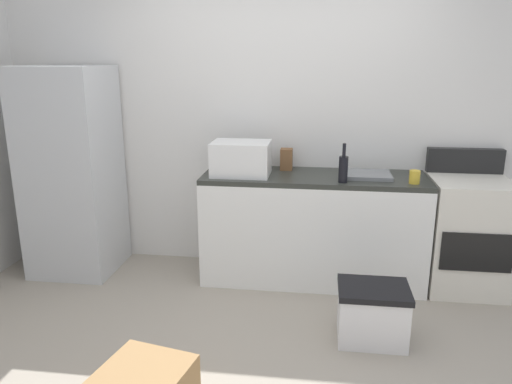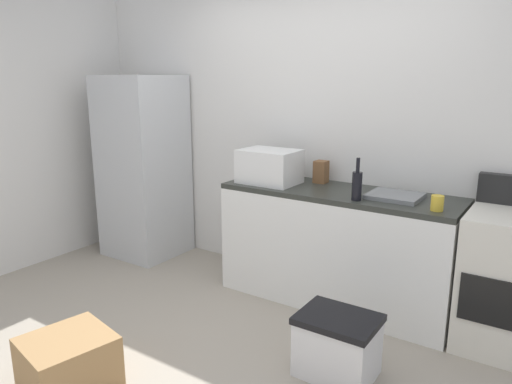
{
  "view_description": "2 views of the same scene",
  "coord_description": "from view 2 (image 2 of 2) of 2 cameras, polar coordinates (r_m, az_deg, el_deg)",
  "views": [
    {
      "loc": [
        0.34,
        -2.69,
        1.83
      ],
      "look_at": [
        -0.1,
        0.63,
        0.9
      ],
      "focal_mm": 34.54,
      "sensor_mm": 36.0,
      "label": 1
    },
    {
      "loc": [
        1.72,
        -2.09,
        1.74
      ],
      "look_at": [
        -0.13,
        0.7,
        0.93
      ],
      "focal_mm": 33.63,
      "sensor_mm": 36.0,
      "label": 2
    }
  ],
  "objects": [
    {
      "name": "sink_basin",
      "position": [
        3.54,
        16.2,
        -0.46
      ],
      "size": [
        0.36,
        0.32,
        0.03
      ],
      "primitive_type": "cube",
      "color": "slate",
      "rests_on": "kitchen_counter"
    },
    {
      "name": "ground_plane",
      "position": [
        3.22,
        -5.31,
        -19.22
      ],
      "size": [
        6.0,
        6.0,
        0.0
      ],
      "primitive_type": "plane",
      "color": "#9E9384"
    },
    {
      "name": "wall_back",
      "position": [
        4.05,
        8.24,
        7.2
      ],
      "size": [
        5.0,
        0.1,
        2.6
      ],
      "primitive_type": "cube",
      "color": "silver",
      "rests_on": "ground_plane"
    },
    {
      "name": "microwave",
      "position": [
        3.87,
        1.6,
        3.06
      ],
      "size": [
        0.46,
        0.34,
        0.27
      ],
      "primitive_type": "cube",
      "color": "white",
      "rests_on": "kitchen_counter"
    },
    {
      "name": "storage_bin",
      "position": [
        3.02,
        9.64,
        -17.52
      ],
      "size": [
        0.46,
        0.36,
        0.38
      ],
      "color": "silver",
      "rests_on": "ground_plane"
    },
    {
      "name": "refrigerator",
      "position": [
        4.83,
        -13.22,
        2.92
      ],
      "size": [
        0.68,
        0.66,
        1.75
      ],
      "primitive_type": "cube",
      "color": "silver",
      "rests_on": "ground_plane"
    },
    {
      "name": "kitchen_counter",
      "position": [
        3.81,
        9.62,
        -6.43
      ],
      "size": [
        1.8,
        0.6,
        0.9
      ],
      "color": "white",
      "rests_on": "ground_plane"
    },
    {
      "name": "wine_bottle",
      "position": [
        3.39,
        11.92,
        0.83
      ],
      "size": [
        0.07,
        0.07,
        0.3
      ],
      "color": "black",
      "rests_on": "kitchen_counter"
    },
    {
      "name": "coffee_mug",
      "position": [
        3.29,
        20.76,
        -1.24
      ],
      "size": [
        0.08,
        0.08,
        0.1
      ],
      "primitive_type": "cylinder",
      "color": "gold",
      "rests_on": "kitchen_counter"
    },
    {
      "name": "cardboard_box_large",
      "position": [
        3.09,
        -21.41,
        -18.34
      ],
      "size": [
        0.52,
        0.55,
        0.31
      ],
      "primitive_type": "cube",
      "rotation": [
        0.0,
        0.0,
        -0.21
      ],
      "color": "#A37A4C",
      "rests_on": "ground_plane"
    },
    {
      "name": "knife_block",
      "position": [
        3.91,
        7.74,
        2.39
      ],
      "size": [
        0.1,
        0.1,
        0.18
      ],
      "primitive_type": "cube",
      "color": "brown",
      "rests_on": "kitchen_counter"
    }
  ]
}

